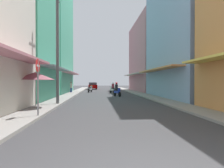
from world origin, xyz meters
name	(u,v)px	position (x,y,z in m)	size (l,w,h in m)	color
ground_plane	(106,95)	(0.00, 21.35, 0.00)	(111.54, 111.54, 0.00)	#38383A
sidewalk_left	(70,94)	(-4.37, 21.35, 0.06)	(1.57, 58.70, 0.12)	gray
sidewalk_right	(141,94)	(4.37, 21.35, 0.06)	(1.57, 58.70, 0.12)	gray
building_left_mid	(16,19)	(-8.15, 14.78, 7.12)	(7.05, 8.08, 14.26)	#4CB28C
building_left_far	(46,39)	(-8.15, 24.97, 7.58)	(7.05, 11.44, 15.16)	#4CB28C
building_right_mid	(191,30)	(8.15, 15.87, 6.71)	(7.05, 12.17, 13.43)	#8CA5CC
building_right_far	(153,57)	(8.15, 29.18, 5.73)	(7.05, 13.73, 11.48)	#B7727F
motorbike_white	(112,88)	(1.01, 24.60, 0.70)	(0.75, 1.74, 1.58)	black
motorbike_silver	(90,89)	(-2.19, 27.17, 0.50)	(0.71, 1.76, 0.96)	black
motorbike_orange	(91,88)	(-2.28, 33.10, 0.50)	(0.70, 1.76, 0.96)	black
motorbike_blue	(117,90)	(1.08, 18.60, 0.70)	(0.78, 1.73, 1.58)	black
parked_car	(93,86)	(-2.11, 38.95, 0.74)	(2.03, 4.21, 1.45)	#8C0000
pedestrian_far	(71,87)	(-4.82, 25.35, 0.81)	(0.34, 0.34, 1.62)	#334C8C
vendor_umbrella	(35,76)	(-4.75, 8.83, 1.97)	(2.28, 2.28, 2.20)	#99999E
utility_pole	(57,47)	(-3.83, 10.79, 4.05)	(0.20, 1.20, 7.93)	#4C4C4F
street_sign_no_entry	(38,80)	(-3.73, 5.89, 1.72)	(0.07, 0.60, 2.65)	gray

